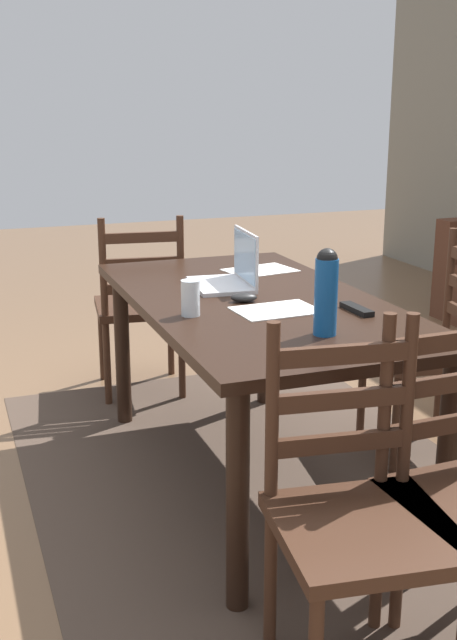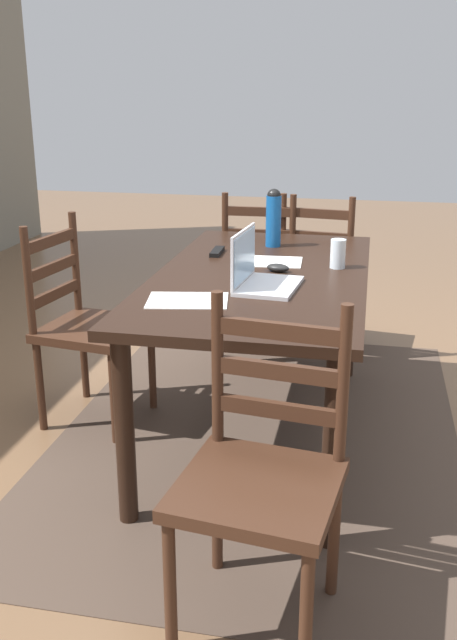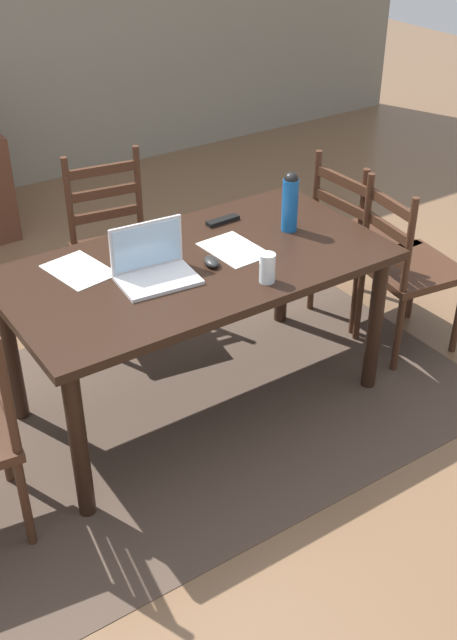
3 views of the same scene
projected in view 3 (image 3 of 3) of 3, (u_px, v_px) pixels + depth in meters
name	position (u px, v px, depth m)	size (l,w,h in m)	color
ground_plane	(200.00, 399.00, 3.72)	(14.00, 14.00, 0.00)	brown
area_rug	(200.00, 399.00, 3.72)	(2.52, 1.77, 0.01)	#47382D
dining_table	(197.00, 280.00, 3.36)	(1.68, 0.89, 0.76)	black
chair_right_far	(359.00, 242.00, 4.12)	(0.45, 0.45, 0.95)	#3D2316
chair_far_head	(117.00, 250.00, 4.04)	(0.50, 0.50, 0.95)	#3D2316
chair_right_near	(405.00, 268.00, 3.88)	(0.49, 0.49, 0.95)	#3D2316
laptop	(153.00, 265.00, 3.16)	(0.34, 0.25, 0.23)	silver
water_bottle	(290.00, 201.00, 3.49)	(0.07, 0.07, 0.28)	#145199
drinking_glass	(267.00, 268.00, 3.13)	(0.07, 0.07, 0.13)	silver
computer_mouse	(211.00, 262.00, 3.27)	(0.06, 0.10, 0.03)	black
tv_remote	(223.00, 220.00, 3.63)	(0.04, 0.17, 0.02)	black
paper_stack_left	(79.00, 270.00, 3.24)	(0.21, 0.30, 0.00)	white
paper_stack_right	(234.00, 249.00, 3.40)	(0.21, 0.30, 0.00)	white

